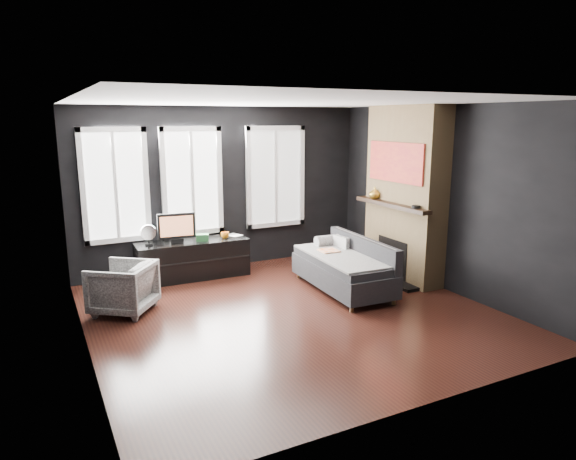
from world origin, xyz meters
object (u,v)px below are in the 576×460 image
armchair (123,285)px  book (229,229)px  mug (225,234)px  media_console (193,259)px  sofa (343,265)px  monitor (176,226)px  mantel_vase (375,193)px

armchair → book: bearing=156.3°
mug → media_console: bearing=172.3°
sofa → book: (-1.16, 1.62, 0.34)m
armchair → book: size_ratio=2.94×
sofa → monitor: 2.65m
sofa → mug: sofa is taller
sofa → media_console: bearing=140.5°
book → mantel_vase: bearing=-26.5°
armchair → mug: same height
monitor → mantel_vase: (2.98, -1.06, 0.46)m
mug → mantel_vase: bearing=-23.8°
mug → monitor: bearing=173.9°
mug → book: (0.11, 0.07, 0.06)m
monitor → book: 0.88m
armchair → sofa: bearing=116.6°
media_console → mug: (0.53, -0.07, 0.37)m
armchair → mug: 2.06m
media_console → monitor: size_ratio=2.99×
armchair → monitor: monitor is taller
sofa → mantel_vase: bearing=33.5°
monitor → media_console: bearing=3.4°
mug → mantel_vase: (2.22, -0.98, 0.65)m
monitor → armchair: bearing=-127.8°
mantel_vase → book: bearing=153.5°
armchair → book: 2.20m
armchair → monitor: bearing=173.4°
sofa → media_console: size_ratio=1.03×
media_console → monitor: bearing=179.0°
media_console → armchair: bearing=-138.4°
media_console → sofa: bearing=-40.6°
mug → book: bearing=34.0°
media_console → mantel_vase: bearing=-19.5°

